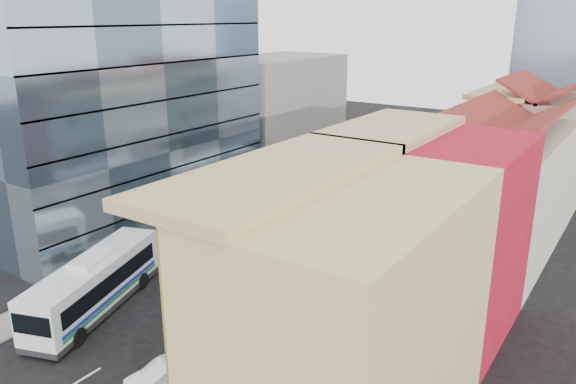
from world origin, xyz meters
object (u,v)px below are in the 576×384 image
Objects in this scene: office_tower at (115,60)px; bus_left_far at (323,189)px; bus_left_near at (95,283)px; sedan_right at (164,374)px; shophouse_tan at (352,324)px; bus_right at (364,240)px.

bus_left_far is at bearing 46.64° from office_tower.
sedan_right is (9.60, -3.22, -1.27)m from bus_left_near.
office_tower is 23.26m from bus_left_far.
bus_right is (-8.50, 18.55, -4.37)m from shophouse_tan.
bus_right is (11.00, 17.30, -0.33)m from bus_left_near.
shophouse_tan is 11.40m from sedan_right.
bus_left_far is at bearing 142.48° from bus_right.
office_tower is 2.59× the size of bus_left_far.
sedan_right is at bearing -74.80° from bus_left_far.
sedan_right is at bearing -86.15° from bus_right.
shophouse_tan is at bearing -22.58° from bus_left_near.
shophouse_tan is at bearing -24.30° from office_tower.
shophouse_tan is 33.41m from bus_left_far.
bus_left_near is (-19.50, 1.25, -4.04)m from shophouse_tan.
bus_left_near is at bearing -47.95° from office_tower.
office_tower is at bearing 155.70° from shophouse_tan.
bus_right is (9.32, -9.41, -0.23)m from bus_left_far.
bus_left_far is at bearing 122.52° from shophouse_tan.
bus_right is at bearing -44.90° from bus_left_far.
bus_left_near is 10.21m from sedan_right.
bus_left_far is 2.76× the size of sedan_right.
bus_right reaches higher than sedan_right.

